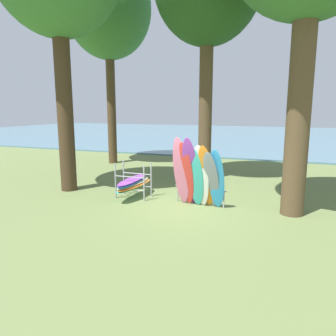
% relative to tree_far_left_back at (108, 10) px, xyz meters
% --- Properties ---
extents(ground_plane, '(80.00, 80.00, 0.00)m').
position_rel_tree_far_left_back_xyz_m(ground_plane, '(6.54, -6.74, -8.28)').
color(ground_plane, olive).
extents(lake_water, '(80.00, 36.00, 0.10)m').
position_rel_tree_far_left_back_xyz_m(lake_water, '(6.54, 21.74, -8.23)').
color(lake_water, slate).
rests_on(lake_water, ground).
extents(tree_far_left_back, '(4.59, 4.59, 10.99)m').
position_rel_tree_far_left_back_xyz_m(tree_far_left_back, '(0.00, 0.00, 0.00)').
color(tree_far_left_back, '#4C3823').
rests_on(tree_far_left_back, ground).
extents(leaning_board_pile, '(1.78, 0.80, 2.26)m').
position_rel_tree_far_left_back_xyz_m(leaning_board_pile, '(6.88, -6.46, -7.26)').
color(leaning_board_pile, pink).
rests_on(leaning_board_pile, ground).
extents(board_storage_rack, '(1.15, 2.12, 1.25)m').
position_rel_tree_far_left_back_xyz_m(board_storage_rack, '(4.45, -6.18, -7.75)').
color(board_storage_rack, '#9EA0A5').
rests_on(board_storage_rack, ground).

